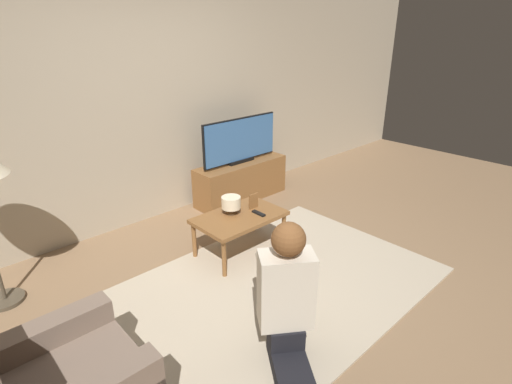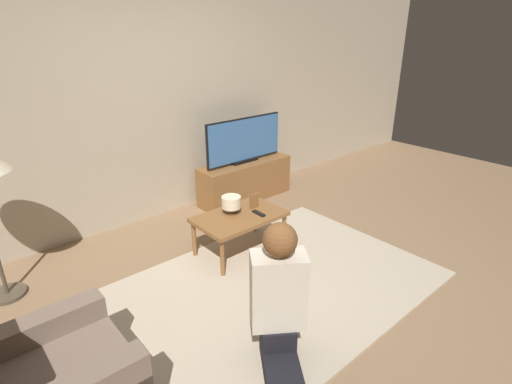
# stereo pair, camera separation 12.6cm
# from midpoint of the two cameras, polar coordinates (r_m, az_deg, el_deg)

# --- Properties ---
(ground_plane) EXTENTS (10.00, 10.00, 0.00)m
(ground_plane) POSITION_cam_midpoint_polar(r_m,az_deg,el_deg) (3.40, 2.54, -13.99)
(ground_plane) COLOR #896B4C
(wall_back) EXTENTS (10.00, 0.06, 2.60)m
(wall_back) POSITION_cam_midpoint_polar(r_m,az_deg,el_deg) (4.39, -15.18, 12.34)
(wall_back) COLOR tan
(wall_back) RESTS_ON ground_plane
(rug) EXTENTS (2.86, 1.84, 0.02)m
(rug) POSITION_cam_midpoint_polar(r_m,az_deg,el_deg) (3.39, 2.55, -13.88)
(rug) COLOR #BCAD93
(rug) RESTS_ON ground_plane
(tv_stand) EXTENTS (1.22, 0.37, 0.48)m
(tv_stand) POSITION_cam_midpoint_polar(r_m,az_deg,el_deg) (4.98, -0.86, 1.65)
(tv_stand) COLOR brown
(tv_stand) RESTS_ON ground_plane
(tv) EXTENTS (1.09, 0.08, 0.55)m
(tv) POSITION_cam_midpoint_polar(r_m,az_deg,el_deg) (4.83, -0.92, 7.42)
(tv) COLOR black
(tv) RESTS_ON tv_stand
(coffee_table) EXTENTS (0.82, 0.52, 0.40)m
(coffee_table) POSITION_cam_midpoint_polar(r_m,az_deg,el_deg) (3.74, -1.38, -3.92)
(coffee_table) COLOR brown
(coffee_table) RESTS_ON ground_plane
(person_kneeling) EXTENTS (0.68, 0.83, 0.97)m
(person_kneeling) POSITION_cam_midpoint_polar(r_m,az_deg,el_deg) (2.54, 4.72, -14.47)
(person_kneeling) COLOR black
(person_kneeling) RESTS_ON rug
(picture_frame) EXTENTS (0.11, 0.01, 0.15)m
(picture_frame) POSITION_cam_midpoint_polar(r_m,az_deg,el_deg) (3.83, 0.68, -1.29)
(picture_frame) COLOR brown
(picture_frame) RESTS_ON coffee_table
(table_lamp) EXTENTS (0.18, 0.18, 0.17)m
(table_lamp) POSITION_cam_midpoint_polar(r_m,az_deg,el_deg) (3.72, -2.58, -1.62)
(table_lamp) COLOR #4C3823
(table_lamp) RESTS_ON coffee_table
(remote) EXTENTS (0.04, 0.15, 0.02)m
(remote) POSITION_cam_midpoint_polar(r_m,az_deg,el_deg) (3.74, 1.36, -3.08)
(remote) COLOR black
(remote) RESTS_ON coffee_table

